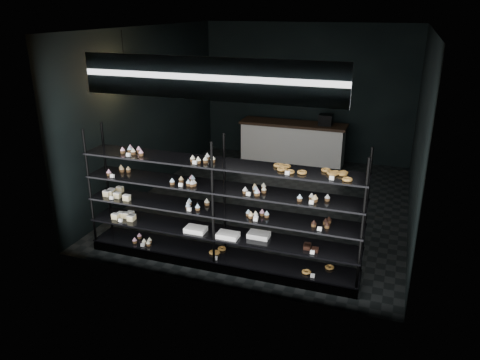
{
  "coord_description": "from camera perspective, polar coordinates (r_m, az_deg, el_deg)",
  "views": [
    {
      "loc": [
        2.18,
        -8.0,
        3.55
      ],
      "look_at": [
        0.04,
        -1.9,
        1.13
      ],
      "focal_mm": 35.0,
      "sensor_mm": 36.0,
      "label": 1
    }
  ],
  "objects": [
    {
      "name": "room",
      "position": [
        8.52,
        4.02,
        7.24
      ],
      "size": [
        5.01,
        6.01,
        3.2
      ],
      "color": "black",
      "rests_on": "ground"
    },
    {
      "name": "service_counter",
      "position": [
        11.18,
        6.48,
        4.58
      ],
      "size": [
        2.48,
        0.65,
        1.23
      ],
      "color": "silver",
      "rests_on": "room"
    },
    {
      "name": "display_shelf",
      "position": [
        6.67,
        -2.74,
        -5.45
      ],
      "size": [
        4.0,
        0.5,
        1.91
      ],
      "color": "black",
      "rests_on": "room"
    },
    {
      "name": "signage",
      "position": [
        5.58,
        -3.97,
        12.24
      ],
      "size": [
        3.3,
        0.05,
        0.5
      ],
      "color": "#0B1E3B",
      "rests_on": "room"
    },
    {
      "name": "pendant_lamp",
      "position": [
        8.12,
        -13.82,
        12.18
      ],
      "size": [
        0.29,
        0.29,
        0.87
      ],
      "color": "black",
      "rests_on": "room"
    }
  ]
}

